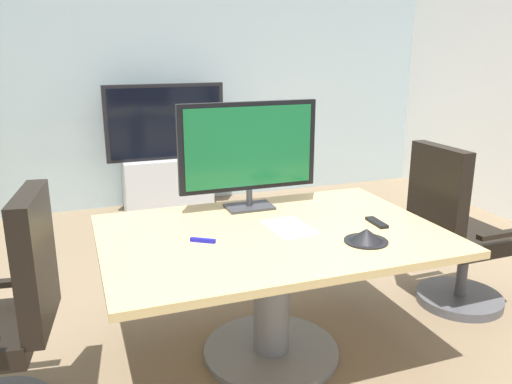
{
  "coord_description": "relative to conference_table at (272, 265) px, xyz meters",
  "views": [
    {
      "loc": [
        -1.04,
        -2.57,
        1.67
      ],
      "look_at": [
        -0.09,
        0.06,
        0.88
      ],
      "focal_mm": 36.28,
      "sensor_mm": 36.0,
      "label": 1
    }
  ],
  "objects": [
    {
      "name": "whiteboard_marker",
      "position": [
        -0.38,
        -0.03,
        0.2
      ],
      "size": [
        0.12,
        0.09,
        0.02
      ],
      "primitive_type": "cube",
      "rotation": [
        0.0,
        0.0,
        -0.58
      ],
      "color": "#1919A5",
      "rests_on": "conference_table"
    },
    {
      "name": "ground_plane",
      "position": [
        0.09,
        0.19,
        -0.54
      ],
      "size": [
        7.09,
        7.09,
        0.0
      ],
      "primitive_type": "plane",
      "color": "#7A664C"
    },
    {
      "name": "remote_control",
      "position": [
        0.58,
        -0.09,
        0.2
      ],
      "size": [
        0.06,
        0.17,
        0.02
      ],
      "primitive_type": "cube",
      "rotation": [
        0.0,
        0.0,
        -0.04
      ],
      "color": "black",
      "rests_on": "conference_table"
    },
    {
      "name": "wall_display_unit",
      "position": [
        -0.04,
        2.83,
        -0.1
      ],
      "size": [
        1.2,
        0.36,
        1.31
      ],
      "color": "#B7BABC",
      "rests_on": "ground"
    },
    {
      "name": "office_chair_left",
      "position": [
        -1.32,
        -0.11,
        -0.08
      ],
      "size": [
        0.62,
        0.6,
        1.09
      ],
      "rotation": [
        0.0,
        0.0,
        -1.71
      ],
      "color": "#4C4C51",
      "rests_on": "ground"
    },
    {
      "name": "paper_notepad",
      "position": [
        0.11,
        0.02,
        0.19
      ],
      "size": [
        0.23,
        0.31,
        0.01
      ],
      "primitive_type": "cube",
      "rotation": [
        0.0,
        0.0,
        0.07
      ],
      "color": "white",
      "rests_on": "conference_table"
    },
    {
      "name": "conference_phone",
      "position": [
        0.39,
        -0.3,
        0.22
      ],
      "size": [
        0.22,
        0.22,
        0.07
      ],
      "color": "black",
      "rests_on": "conference_table"
    },
    {
      "name": "office_chair_right",
      "position": [
        1.32,
        0.12,
        -0.08
      ],
      "size": [
        0.6,
        0.58,
        1.09
      ],
      "rotation": [
        0.0,
        0.0,
        1.59
      ],
      "color": "#4C4C51",
      "rests_on": "ground"
    },
    {
      "name": "conference_table",
      "position": [
        0.0,
        0.0,
        0.0
      ],
      "size": [
        1.77,
        1.21,
        0.73
      ],
      "color": "tan",
      "rests_on": "ground"
    },
    {
      "name": "tv_monitor",
      "position": [
        0.02,
        0.43,
        0.55
      ],
      "size": [
        0.84,
        0.18,
        0.64
      ],
      "color": "#333338",
      "rests_on": "conference_table"
    },
    {
      "name": "wall_back_glass_partition",
      "position": [
        0.09,
        3.19,
        0.84
      ],
      "size": [
        6.09,
        0.1,
        2.77
      ],
      "primitive_type": "cube",
      "color": "#9EB2B7",
      "rests_on": "ground"
    }
  ]
}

